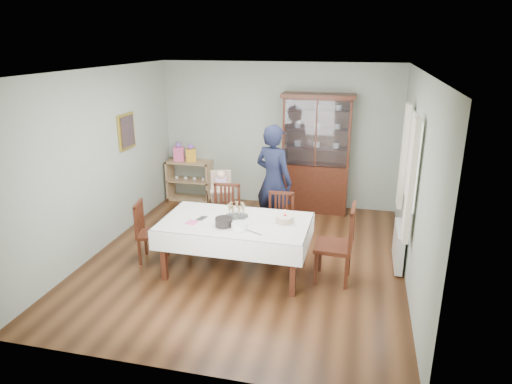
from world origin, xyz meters
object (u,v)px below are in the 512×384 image
(gift_bag_orange, at_px, (191,154))
(dining_table, at_px, (236,246))
(china_cabinet, at_px, (316,152))
(chair_far_left, at_px, (225,228))
(birthday_cake, at_px, (285,220))
(chair_far_right, at_px, (279,235))
(chair_end_right, at_px, (335,259))
(high_chair, at_px, (222,206))
(woman, at_px, (273,181))
(sideboard, at_px, (190,180))
(chair_end_left, at_px, (152,243))
(champagne_tray, at_px, (237,213))
(gift_bag_pink, at_px, (179,153))

(gift_bag_orange, bearing_deg, dining_table, -58.33)
(china_cabinet, height_order, chair_far_left, china_cabinet)
(chair_far_left, xyz_separation_m, birthday_cake, (1.05, -0.70, 0.52))
(chair_far_right, distance_m, chair_end_right, 1.13)
(china_cabinet, xyz_separation_m, gift_bag_orange, (-2.44, 0.00, -0.17))
(high_chair, bearing_deg, birthday_cake, -64.01)
(chair_end_right, xyz_separation_m, woman, (-1.10, 1.35, 0.60))
(chair_end_right, bearing_deg, sideboard, -128.20)
(birthday_cake, bearing_deg, dining_table, -173.39)
(chair_end_left, relative_size, high_chair, 0.86)
(chair_end_left, bearing_deg, gift_bag_orange, -2.87)
(chair_end_left, height_order, chair_end_right, chair_end_right)
(champagne_tray, bearing_deg, chair_far_right, 52.54)
(dining_table, bearing_deg, chair_far_left, 116.54)
(chair_far_left, xyz_separation_m, high_chair, (-0.25, 0.62, 0.12))
(high_chair, bearing_deg, sideboard, 111.16)
(sideboard, bearing_deg, chair_far_left, -55.45)
(chair_far_right, bearing_deg, champagne_tray, -129.49)
(sideboard, height_order, chair_end_left, chair_end_left)
(dining_table, bearing_deg, china_cabinet, 73.59)
(chair_end_right, bearing_deg, birthday_cake, -88.03)
(gift_bag_pink, bearing_deg, high_chair, -45.19)
(gift_bag_pink, bearing_deg, gift_bag_orange, 0.00)
(chair_far_left, xyz_separation_m, chair_end_left, (-0.89, -0.71, -0.02))
(dining_table, bearing_deg, chair_end_right, 3.00)
(woman, distance_m, gift_bag_orange, 2.27)
(chair_far_left, xyz_separation_m, chair_end_right, (1.73, -0.71, 0.03))
(chair_end_right, bearing_deg, dining_table, -84.50)
(sideboard, bearing_deg, high_chair, -50.39)
(dining_table, distance_m, champagne_tray, 0.45)
(woman, bearing_deg, gift_bag_pink, -5.68)
(dining_table, relative_size, high_chair, 1.94)
(chair_far_right, distance_m, champagne_tray, 0.97)
(high_chair, height_order, birthday_cake, high_chair)
(chair_end_left, distance_m, birthday_cake, 2.02)
(high_chair, bearing_deg, dining_table, -83.97)
(dining_table, xyz_separation_m, champagne_tray, (-0.02, 0.14, 0.43))
(china_cabinet, distance_m, high_chair, 2.04)
(dining_table, xyz_separation_m, high_chair, (-0.64, 1.40, 0.02))
(gift_bag_orange, bearing_deg, china_cabinet, -0.04)
(birthday_cake, bearing_deg, chair_far_right, 105.68)
(chair_far_right, bearing_deg, birthday_cake, -76.35)
(china_cabinet, height_order, gift_bag_orange, china_cabinet)
(sideboard, height_order, woman, woman)
(china_cabinet, relative_size, gift_bag_orange, 6.17)
(high_chair, distance_m, gift_bag_orange, 1.72)
(birthday_cake, bearing_deg, champagne_tray, 174.89)
(chair_end_right, bearing_deg, high_chair, -121.39)
(chair_end_left, height_order, birthday_cake, birthday_cake)
(dining_table, xyz_separation_m, chair_far_right, (0.47, 0.77, -0.12))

